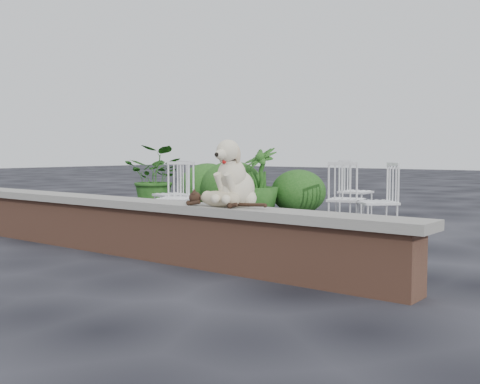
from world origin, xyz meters
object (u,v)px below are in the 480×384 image
Objects in this scene: dog at (237,172)px; chair_a at (176,198)px; potted_plant_a at (156,178)px; potted_plant_b at (260,181)px; chair_c at (346,198)px; chair_b at (171,194)px; chair_e at (356,191)px; cat at (219,198)px; chair_d at (378,201)px.

chair_a is (-2.08, 1.34, -0.42)m from dog.
potted_plant_a is 1.04× the size of potted_plant_b.
chair_a is at bearing 21.75° from chair_c.
chair_b and chair_e have the same top height.
chair_e is 0.83× the size of potted_plant_b.
potted_plant_b is at bearing 18.36° from potted_plant_a.
chair_d is (0.30, 2.64, -0.19)m from cat.
dog is at bearing -14.99° from chair_b.
potted_plant_a is (-1.94, 1.56, 0.12)m from chair_b.
chair_a is 3.24m from potted_plant_a.
chair_e is 1.00× the size of chair_a.
chair_d is at bearing -27.94° from potted_plant_b.
potted_plant_a is (-4.32, 0.78, 0.12)m from chair_c.
chair_d is (0.22, 2.49, -0.42)m from dog.
chair_c is 0.83× the size of potted_plant_b.
potted_plant_a is (-4.80, 0.90, 0.12)m from chair_d.
chair_a reaches higher than cat.
chair_b is 2.20m from potted_plant_b.
potted_plant_a is at bearing -23.44° from chair_c.
potted_plant_b is (-1.83, 0.01, 0.10)m from chair_e.
dog is 0.65× the size of chair_c.
dog reaches higher than chair_b.
chair_d is at bearing 82.98° from dog.
chair_e is 1.83m from potted_plant_b.
dog is at bearing -56.40° from potted_plant_b.
dog is at bearing -49.45° from chair_d.
chair_d reaches higher than cat.
potted_plant_a is at bearing -145.02° from chair_d.
chair_c is (-0.19, 2.76, -0.19)m from cat.
chair_c is 2.80m from potted_plant_b.
chair_a is at bearing -77.62° from potted_plant_b.
dog is 0.65× the size of chair_a.
cat is 1.02× the size of chair_a.
chair_b is 0.83× the size of potted_plant_b.
cat is (-0.08, -0.15, -0.22)m from dog.
potted_plant_a is at bearing -161.64° from potted_plant_b.
chair_b is (-2.65, 1.83, -0.42)m from dog.
chair_c is (-0.27, 2.61, -0.42)m from dog.
potted_plant_a is (-4.50, 3.54, -0.07)m from cat.
potted_plant_b is (-2.89, 1.53, 0.10)m from chair_d.
cat is 1.02× the size of chair_d.
dog is at bearing -54.70° from chair_a.
chair_e and chair_d have the same top height.
dog is 0.65× the size of chair_b.
potted_plant_a reaches higher than chair_a.
chair_b is at bearing 140.37° from cat.
chair_b is 1.00× the size of chair_e.
dog is 2.65m from chair_c.
chair_d is at bearing 81.55° from cat.
cat is 1.02× the size of chair_b.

